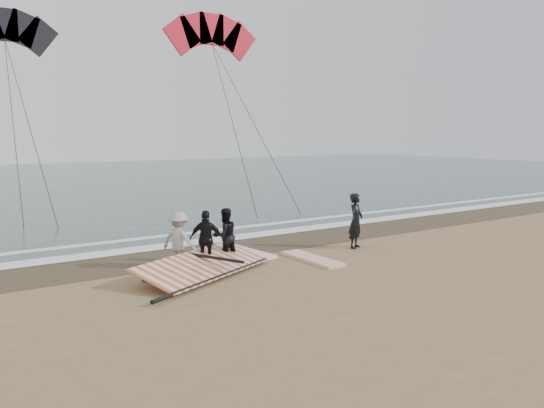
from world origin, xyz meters
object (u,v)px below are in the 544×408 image
(board_cream, at_px, (248,252))
(sail_rig, at_px, (199,267))
(board_white, at_px, (312,259))
(man_main, at_px, (356,221))

(board_cream, relative_size, sail_rig, 0.50)
(board_cream, height_order, sail_rig, sail_rig)
(board_white, bearing_deg, board_cream, 120.93)
(man_main, xyz_separation_m, sail_rig, (-5.83, -0.16, -0.72))
(man_main, distance_m, board_white, 2.51)
(man_main, height_order, board_white, man_main)
(board_cream, bearing_deg, board_white, -65.24)
(man_main, xyz_separation_m, board_white, (-2.28, -0.58, -0.87))
(sail_rig, bearing_deg, board_cream, 30.36)
(man_main, bearing_deg, sail_rig, 153.91)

